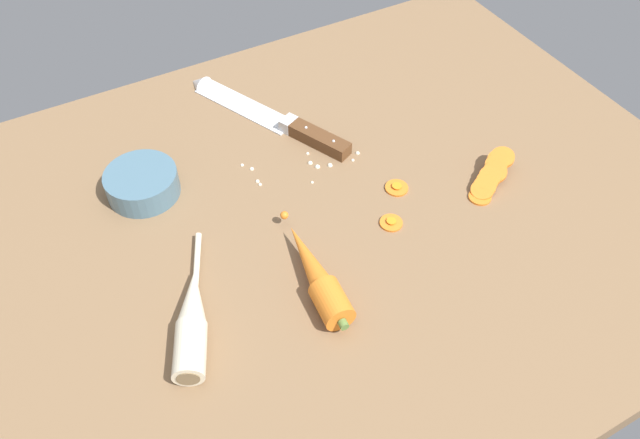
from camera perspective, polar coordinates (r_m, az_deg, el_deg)
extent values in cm
cube|color=brown|center=(95.65, -0.58, -0.61)|extent=(120.00, 90.00, 4.00)
cube|color=silver|center=(113.89, -6.80, 10.09)|extent=(12.29, 20.02, 0.50)
cone|color=silver|center=(120.54, -10.87, 11.95)|extent=(4.85, 4.37, 3.96)
cube|color=silver|center=(108.05, -2.83, 8.54)|extent=(3.50, 3.04, 2.20)
cube|color=brown|center=(104.95, -0.03, 7.20)|extent=(7.11, 11.17, 2.20)
sphere|color=silver|center=(105.54, -1.26, 8.24)|extent=(0.50, 0.50, 0.50)
sphere|color=silver|center=(102.99, 1.22, 7.04)|extent=(0.50, 0.50, 0.50)
cylinder|color=orange|center=(82.21, 1.06, -7.50)|extent=(4.70, 6.21, 4.20)
cone|color=orange|center=(85.99, -0.88, -3.95)|extent=(5.20, 14.36, 3.99)
sphere|color=orange|center=(91.76, -3.23, 0.39)|extent=(1.20, 1.20, 1.20)
cylinder|color=#5B7F3D|center=(80.47, 2.12, -9.40)|extent=(1.28, 1.10, 1.20)
cylinder|color=beige|center=(79.67, -11.62, -12.09)|extent=(5.87, 6.57, 4.00)
cone|color=beige|center=(83.64, -11.32, -7.63)|extent=(7.42, 10.31, 3.80)
cylinder|color=beige|center=(88.88, -10.95, -3.86)|extent=(4.92, 9.75, 0.70)
cylinder|color=#7A6647|center=(78.37, -11.74, -13.80)|extent=(2.67, 1.43, 2.80)
cylinder|color=beige|center=(80.87, -11.53, -10.63)|extent=(5.59, 6.00, 4.00)
cone|color=beige|center=(84.52, -11.31, -6.78)|extent=(6.91, 9.33, 3.80)
cylinder|color=beige|center=(89.30, -11.03, -3.53)|extent=(4.36, 8.71, 0.70)
cylinder|color=#7A6647|center=(79.66, -11.62, -12.10)|extent=(2.68, 1.40, 2.80)
cylinder|color=orange|center=(99.66, 14.17, 2.04)|extent=(3.46, 3.46, 0.70)
cylinder|color=orange|center=(100.28, 14.34, 2.55)|extent=(3.70, 3.57, 2.09)
cylinder|color=orange|center=(100.64, 14.57, 2.89)|extent=(3.68, 3.55, 2.07)
cylinder|color=orange|center=(101.21, 14.79, 3.35)|extent=(3.52, 3.43, 1.81)
cylinder|color=orange|center=(101.75, 15.04, 3.77)|extent=(3.69, 3.53, 2.31)
cylinder|color=orange|center=(102.28, 15.43, 4.13)|extent=(3.97, 3.76, 2.75)
cylinder|color=orange|center=(103.11, 15.53, 4.72)|extent=(3.71, 3.53, 2.44)
cylinder|color=orange|center=(103.70, 15.71, 5.16)|extent=(3.66, 3.47, 2.43)
cylinder|color=orange|center=(103.96, 16.06, 5.37)|extent=(3.92, 3.80, 2.09)
cylinder|color=orange|center=(98.71, 6.90, 2.90)|extent=(3.59, 3.59, 0.70)
cylinder|color=orange|center=(98.52, 6.91, 3.01)|extent=(1.51, 1.51, 0.16)
cylinder|color=orange|center=(93.65, 6.41, -0.23)|extent=(3.40, 3.40, 0.70)
cylinder|color=orange|center=(93.45, 6.42, -0.12)|extent=(1.43, 1.43, 0.16)
cylinder|color=slate|center=(99.94, -15.67, 3.14)|extent=(11.00, 11.00, 4.00)
cylinder|color=#3E5C6C|center=(99.61, -15.72, 3.34)|extent=(8.80, 8.80, 2.80)
sphere|color=silver|center=(99.61, -5.65, 3.55)|extent=(0.65, 0.65, 0.65)
sphere|color=silver|center=(101.69, -6.16, 4.65)|extent=(0.68, 0.68, 0.68)
sphere|color=silver|center=(107.70, 0.76, 7.86)|extent=(0.51, 0.51, 0.51)
sphere|color=silver|center=(99.04, -0.71, 3.44)|extent=(0.49, 0.49, 0.49)
sphere|color=silver|center=(102.78, 2.96, 5.43)|extent=(0.55, 0.55, 0.55)
sphere|color=silver|center=(101.68, 0.91, 5.03)|extent=(0.83, 0.83, 0.83)
sphere|color=silver|center=(102.08, -0.89, 5.22)|extent=(0.78, 0.78, 0.78)
sphere|color=silver|center=(103.29, 1.82, 5.77)|extent=(0.64, 0.64, 0.64)
sphere|color=silver|center=(101.41, -0.23, 4.90)|extent=(0.84, 0.84, 0.84)
sphere|color=silver|center=(102.55, -7.02, 4.96)|extent=(0.58, 0.58, 0.58)
sphere|color=silver|center=(106.91, -1.65, 7.54)|extent=(0.67, 0.67, 0.67)
sphere|color=silver|center=(99.09, -5.41, 3.24)|extent=(0.58, 0.58, 0.58)
sphere|color=silver|center=(104.01, 3.39, 6.09)|extent=(0.70, 0.70, 0.70)
sphere|color=silver|center=(103.83, -1.12, 6.03)|extent=(0.56, 0.56, 0.56)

